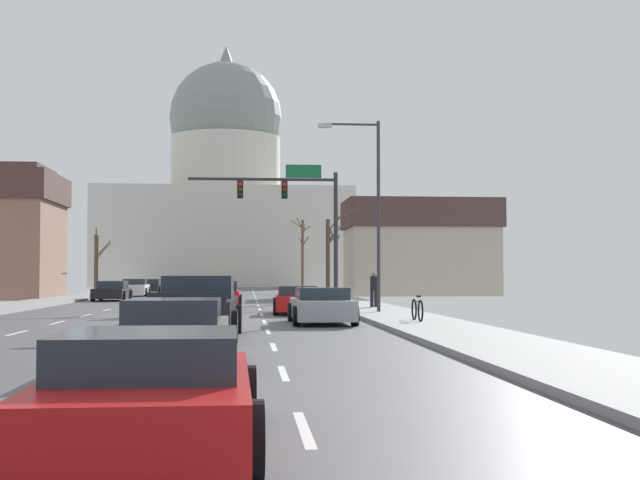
{
  "coord_description": "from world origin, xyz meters",
  "views": [
    {
      "loc": [
        2.89,
        -33.37,
        1.65
      ],
      "look_at": [
        8.35,
        31.01,
        4.19
      ],
      "focal_mm": 48.62,
      "sensor_mm": 36.0,
      "label": 1
    }
  ],
  "objects_px": {
    "sedan_near_01": "(297,300)",
    "sedan_near_02": "(322,306)",
    "sedan_oncoming_03": "(165,285)",
    "sedan_oncoming_01": "(135,288)",
    "pedestrian_00": "(374,287)",
    "sedan_near_05": "(150,393)",
    "street_lamp_right": "(370,197)",
    "bicycle_parked": "(417,310)",
    "sedan_near_04": "(175,334)",
    "signal_gantry": "(295,204)",
    "sedan_oncoming_00": "(112,291)",
    "pickup_truck_near_03": "(197,310)",
    "sedan_oncoming_02": "(151,286)",
    "sedan_near_00": "(220,296)"
  },
  "relations": [
    {
      "from": "sedan_near_05",
      "to": "sedan_oncoming_03",
      "type": "distance_m",
      "value": 77.04
    },
    {
      "from": "sedan_near_05",
      "to": "sedan_oncoming_02",
      "type": "relative_size",
      "value": 0.94
    },
    {
      "from": "street_lamp_right",
      "to": "bicycle_parked",
      "type": "height_order",
      "value": "street_lamp_right"
    },
    {
      "from": "pickup_truck_near_03",
      "to": "sedan_oncoming_02",
      "type": "relative_size",
      "value": 1.26
    },
    {
      "from": "sedan_near_04",
      "to": "pedestrian_00",
      "type": "xyz_separation_m",
      "value": [
        7.1,
        23.77,
        0.46
      ]
    },
    {
      "from": "sedan_near_05",
      "to": "sedan_oncoming_01",
      "type": "relative_size",
      "value": 0.99
    },
    {
      "from": "street_lamp_right",
      "to": "sedan_oncoming_01",
      "type": "height_order",
      "value": "street_lamp_right"
    },
    {
      "from": "sedan_near_02",
      "to": "sedan_oncoming_01",
      "type": "xyz_separation_m",
      "value": [
        -10.81,
        36.72,
        0.02
      ]
    },
    {
      "from": "sedan_near_00",
      "to": "pickup_truck_near_03",
      "type": "xyz_separation_m",
      "value": [
        -0.02,
        -19.22,
        0.12
      ]
    },
    {
      "from": "signal_gantry",
      "to": "pickup_truck_near_03",
      "type": "height_order",
      "value": "signal_gantry"
    },
    {
      "from": "sedan_oncoming_03",
      "to": "pedestrian_00",
      "type": "relative_size",
      "value": 2.67
    },
    {
      "from": "sedan_oncoming_03",
      "to": "sedan_oncoming_02",
      "type": "bearing_deg",
      "value": -92.54
    },
    {
      "from": "sedan_near_02",
      "to": "sedan_oncoming_01",
      "type": "bearing_deg",
      "value": 106.4
    },
    {
      "from": "sedan_near_01",
      "to": "sedan_near_04",
      "type": "height_order",
      "value": "sedan_near_04"
    },
    {
      "from": "sedan_near_02",
      "to": "bicycle_parked",
      "type": "distance_m",
      "value": 3.19
    },
    {
      "from": "pedestrian_00",
      "to": "sedan_near_04",
      "type": "bearing_deg",
      "value": -106.63
    },
    {
      "from": "street_lamp_right",
      "to": "sedan_near_02",
      "type": "bearing_deg",
      "value": -112.95
    },
    {
      "from": "pedestrian_00",
      "to": "sedan_near_05",
      "type": "bearing_deg",
      "value": -102.21
    },
    {
      "from": "pickup_truck_near_03",
      "to": "sedan_oncoming_03",
      "type": "xyz_separation_m",
      "value": [
        -6.66,
        62.39,
        -0.17
      ]
    },
    {
      "from": "signal_gantry",
      "to": "sedan_near_04",
      "type": "bearing_deg",
      "value": -97.28
    },
    {
      "from": "sedan_near_01",
      "to": "sedan_near_02",
      "type": "xyz_separation_m",
      "value": [
        0.4,
        -7.15,
        0.02
      ]
    },
    {
      "from": "sedan_near_04",
      "to": "pedestrian_00",
      "type": "distance_m",
      "value": 24.81
    },
    {
      "from": "sedan_near_04",
      "to": "sedan_near_05",
      "type": "relative_size",
      "value": 1.02
    },
    {
      "from": "signal_gantry",
      "to": "sedan_near_02",
      "type": "distance_m",
      "value": 17.57
    },
    {
      "from": "sedan_oncoming_03",
      "to": "sedan_oncoming_01",
      "type": "bearing_deg",
      "value": -91.11
    },
    {
      "from": "sedan_near_02",
      "to": "sedan_oncoming_01",
      "type": "distance_m",
      "value": 38.28
    },
    {
      "from": "street_lamp_right",
      "to": "sedan_near_04",
      "type": "xyz_separation_m",
      "value": [
        -6.24,
        -18.98,
        -4.18
      ]
    },
    {
      "from": "sedan_near_02",
      "to": "sedan_oncoming_03",
      "type": "relative_size",
      "value": 1.05
    },
    {
      "from": "sedan_near_01",
      "to": "sedan_near_05",
      "type": "relative_size",
      "value": 1.05
    },
    {
      "from": "sedan_oncoming_00",
      "to": "sedan_near_05",
      "type": "bearing_deg",
      "value": -80.92
    },
    {
      "from": "sedan_near_01",
      "to": "bicycle_parked",
      "type": "xyz_separation_m",
      "value": [
        3.45,
        -8.06,
        -0.07
      ]
    },
    {
      "from": "bicycle_parked",
      "to": "sedan_oncoming_00",
      "type": "bearing_deg",
      "value": 117.42
    },
    {
      "from": "sedan_oncoming_02",
      "to": "sedan_oncoming_03",
      "type": "height_order",
      "value": "sedan_oncoming_02"
    },
    {
      "from": "sedan_near_01",
      "to": "sedan_near_05",
      "type": "height_order",
      "value": "sedan_near_01"
    },
    {
      "from": "sedan_near_00",
      "to": "pedestrian_00",
      "type": "relative_size",
      "value": 2.78
    },
    {
      "from": "signal_gantry",
      "to": "sedan_oncoming_03",
      "type": "distance_m",
      "value": 41.0
    },
    {
      "from": "street_lamp_right",
      "to": "sedan_near_04",
      "type": "bearing_deg",
      "value": -108.19
    },
    {
      "from": "sedan_near_01",
      "to": "sedan_oncoming_00",
      "type": "distance_m",
      "value": 21.32
    },
    {
      "from": "street_lamp_right",
      "to": "bicycle_parked",
      "type": "relative_size",
      "value": 4.36
    },
    {
      "from": "sedan_near_01",
      "to": "sedan_near_02",
      "type": "bearing_deg",
      "value": -86.82
    },
    {
      "from": "sedan_near_01",
      "to": "sedan_oncoming_03",
      "type": "xyz_separation_m",
      "value": [
        -10.03,
        49.1,
        -0.01
      ]
    },
    {
      "from": "sedan_near_05",
      "to": "street_lamp_right",
      "type": "bearing_deg",
      "value": 77.42
    },
    {
      "from": "sedan_near_02",
      "to": "sedan_near_05",
      "type": "bearing_deg",
      "value": -99.42
    },
    {
      "from": "pickup_truck_near_03",
      "to": "bicycle_parked",
      "type": "xyz_separation_m",
      "value": [
        6.83,
        5.23,
        -0.24
      ]
    },
    {
      "from": "bicycle_parked",
      "to": "pedestrian_00",
      "type": "bearing_deg",
      "value": 88.62
    },
    {
      "from": "sedan_near_05",
      "to": "sedan_near_01",
      "type": "bearing_deg",
      "value": 83.81
    },
    {
      "from": "sedan_oncoming_03",
      "to": "signal_gantry",
      "type": "bearing_deg",
      "value": -75.04
    },
    {
      "from": "sedan_oncoming_03",
      "to": "pickup_truck_near_03",
      "type": "bearing_deg",
      "value": -83.91
    },
    {
      "from": "sedan_near_05",
      "to": "sedan_oncoming_00",
      "type": "height_order",
      "value": "sedan_oncoming_00"
    },
    {
      "from": "sedan_near_01",
      "to": "sedan_oncoming_00",
      "type": "bearing_deg",
      "value": 119.16
    }
  ]
}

